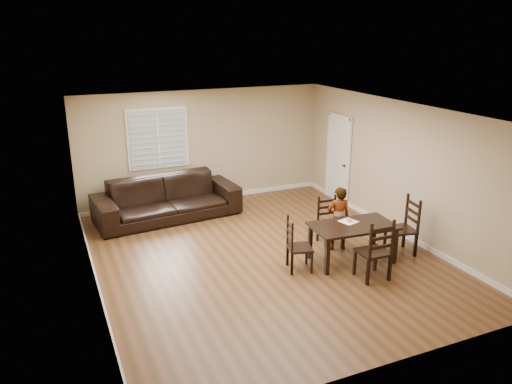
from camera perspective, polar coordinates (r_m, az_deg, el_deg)
ground at (r=9.38m, az=0.88°, el=-7.31°), size 7.00×7.00×0.00m
room at (r=8.93m, az=0.68°, el=3.71°), size 6.04×7.04×2.72m
dining_table at (r=9.12m, az=11.01°, el=-4.22°), size 1.56×0.95×0.70m
chair_near at (r=9.96m, az=8.19°, el=-3.28°), size 0.44×0.41×0.93m
chair_far at (r=8.54m, az=13.74°, el=-6.88°), size 0.50×0.47×1.09m
chair_left at (r=8.72m, az=4.28°, el=-6.27°), size 0.50×0.52×0.96m
chair_right at (r=9.77m, az=16.95°, el=-3.91°), size 0.54×0.56×1.09m
child at (r=9.55m, az=9.39°, el=-3.01°), size 0.50×0.38×1.25m
napkin at (r=9.22m, az=10.52°, el=-3.32°), size 0.35×0.35×0.00m
donut at (r=9.22m, az=10.63°, el=-3.18°), size 0.10×0.10×0.04m
sofa at (r=11.21m, az=-10.12°, el=-0.73°), size 3.25×1.53×0.92m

